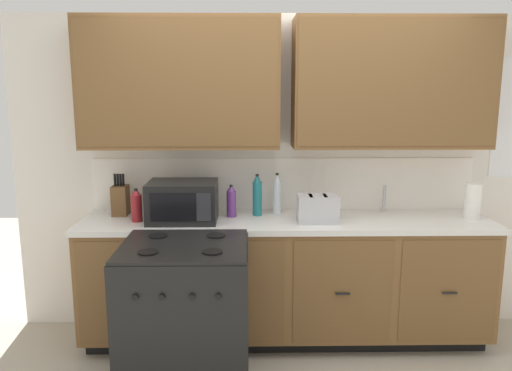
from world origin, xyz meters
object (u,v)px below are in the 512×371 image
Objects in this scene: bottle_red at (136,205)px; knife_block at (120,200)px; stove_range at (186,318)px; bottle_teal at (257,195)px; bottle_clear at (277,194)px; bottle_violet at (231,201)px; toaster at (318,209)px; paper_towel_roll at (472,201)px; microwave at (183,201)px.

knife_block is at bearing 129.62° from bottle_red.
bottle_teal is (0.45, 0.74, 0.61)m from stove_range.
knife_block is at bearing -178.93° from bottle_clear.
knife_block reaches higher than bottle_violet.
stove_range is 3.08× the size of bottle_teal.
bottle_violet reaches higher than toaster.
bottle_violet is at bearing 164.78° from toaster.
toaster is at bearing -1.75° from bottle_red.
knife_block is 1.01× the size of bottle_teal.
bottle_clear is at bearing 136.87° from toaster.
bottle_clear is at bearing 18.27° from bottle_teal.
toaster is at bearing -176.67° from paper_towel_roll.
bottle_red is at bearing 124.82° from stove_range.
bottle_red is 0.76× the size of bottle_teal.
stove_range is 0.94m from bottle_violet.
paper_towel_roll is 1.72m from bottle_violet.
knife_block is (-0.56, 0.77, 0.57)m from stove_range.
bottle_teal reaches higher than paper_towel_roll.
stove_range is at bearing -55.18° from bottle_red.
bottle_violet is at bearing 18.41° from microwave.
stove_range is 4.00× the size of bottle_violet.
bottle_red is at bearing -50.38° from knife_block.
bottle_clear is (-1.38, 0.19, 0.02)m from paper_towel_roll.
microwave reaches higher than bottle_violet.
bottle_teal reaches higher than bottle_red.
microwave reaches higher than paper_towel_roll.
microwave is (-0.08, 0.59, 0.60)m from stove_range.
bottle_red is (-2.38, -0.03, -0.02)m from paper_towel_roll.
bottle_red is 0.87m from bottle_teal.
paper_towel_roll is at bearing -7.72° from bottle_clear.
bottle_teal is at bearing 16.01° from microwave.
toaster is at bearing -25.97° from bottle_teal.
stove_range is 0.91m from bottle_red.
toaster is 0.91× the size of bottle_clear.
microwave is 1.55× the size of knife_block.
bottle_violet is at bearing -165.43° from bottle_clear.
microwave is at bearing -163.99° from bottle_teal.
stove_range is at bearing -53.92° from knife_block.
microwave is 0.55m from bottle_teal.
microwave is at bearing -163.48° from bottle_clear.
microwave is 1.85× the size of paper_towel_roll.
toaster is 1.27m from bottle_red.
microwave is at bearing -161.59° from bottle_violet.
bottle_red is (-0.40, 0.58, 0.57)m from stove_range.
bottle_violet is 0.77× the size of bottle_clear.
microwave is at bearing -179.65° from paper_towel_roll.
bottle_red is at bearing -169.02° from bottle_teal.
bottle_violet is (0.82, -0.07, 0.00)m from knife_block.
paper_towel_roll is at bearing 3.33° from toaster.
bottle_red is at bearing 178.25° from toaster.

